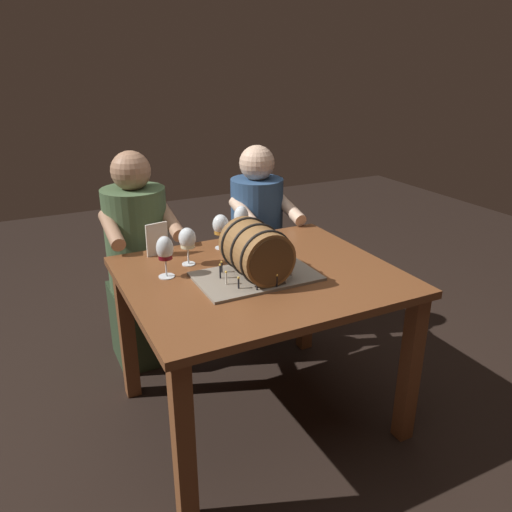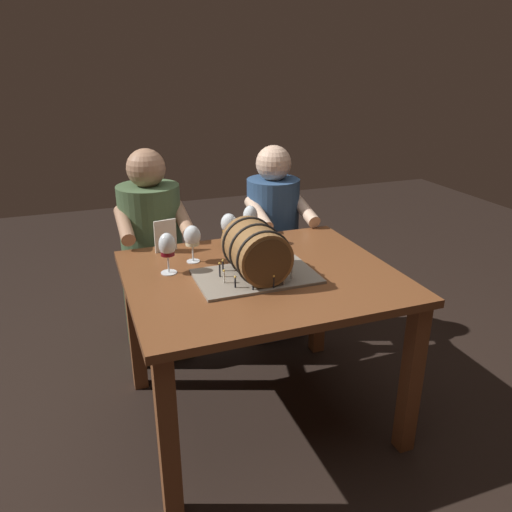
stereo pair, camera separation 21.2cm
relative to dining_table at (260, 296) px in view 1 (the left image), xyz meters
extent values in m
plane|color=black|center=(0.00, 0.00, -0.64)|extent=(8.00, 8.00, 0.00)
cube|color=brown|center=(0.00, 0.00, 0.10)|extent=(1.16, 0.99, 0.03)
cube|color=brown|center=(-0.52, -0.44, -0.28)|extent=(0.07, 0.07, 0.72)
cube|color=brown|center=(0.52, -0.44, -0.28)|extent=(0.07, 0.07, 0.72)
cube|color=brown|center=(-0.52, 0.44, -0.28)|extent=(0.07, 0.07, 0.72)
cube|color=brown|center=(0.52, 0.44, -0.28)|extent=(0.07, 0.07, 0.72)
cube|color=gray|center=(-0.04, -0.04, 0.12)|extent=(0.51, 0.32, 0.01)
cylinder|color=brown|center=(-0.04, -0.04, 0.24)|extent=(0.23, 0.28, 0.23)
cylinder|color=#4F371E|center=(-0.04, -0.18, 0.24)|extent=(0.20, 0.00, 0.20)
cylinder|color=#4F371E|center=(-0.04, 0.11, 0.24)|extent=(0.20, 0.00, 0.20)
torus|color=black|center=(-0.04, -0.13, 0.24)|extent=(0.24, 0.01, 0.24)
torus|color=black|center=(-0.04, -0.04, 0.24)|extent=(0.24, 0.01, 0.24)
torus|color=black|center=(-0.04, 0.06, 0.24)|extent=(0.24, 0.01, 0.24)
cylinder|color=#EAD666|center=(0.12, -0.04, 0.15)|extent=(0.01, 0.01, 0.04)
sphere|color=#F9C64C|center=(0.12, -0.04, 0.18)|extent=(0.01, 0.01, 0.01)
cylinder|color=#D64C47|center=(0.09, 0.04, 0.15)|extent=(0.01, 0.01, 0.05)
sphere|color=#F9C64C|center=(0.09, 0.04, 0.18)|extent=(0.01, 0.01, 0.01)
cylinder|color=black|center=(0.05, 0.08, 0.15)|extent=(0.01, 0.01, 0.04)
sphere|color=#F9C64C|center=(0.05, 0.08, 0.18)|extent=(0.01, 0.01, 0.01)
cylinder|color=black|center=(-0.03, 0.11, 0.15)|extent=(0.01, 0.01, 0.04)
sphere|color=#F9C64C|center=(-0.03, 0.11, 0.18)|extent=(0.01, 0.01, 0.01)
cylinder|color=silver|center=(-0.09, 0.10, 0.15)|extent=(0.01, 0.01, 0.04)
sphere|color=#F9C64C|center=(-0.09, 0.10, 0.18)|extent=(0.01, 0.01, 0.01)
cylinder|color=black|center=(-0.16, 0.06, 0.15)|extent=(0.01, 0.01, 0.04)
sphere|color=#F9C64C|center=(-0.16, 0.06, 0.18)|extent=(0.01, 0.01, 0.01)
cylinder|color=black|center=(-0.19, 0.00, 0.16)|extent=(0.01, 0.01, 0.06)
sphere|color=#F9C64C|center=(-0.19, 0.00, 0.19)|extent=(0.01, 0.01, 0.01)
cylinder|color=silver|center=(-0.19, -0.07, 0.15)|extent=(0.01, 0.01, 0.05)
sphere|color=#F9C64C|center=(-0.19, -0.07, 0.18)|extent=(0.01, 0.01, 0.01)
cylinder|color=black|center=(-0.16, -0.13, 0.15)|extent=(0.01, 0.01, 0.04)
sphere|color=#F9C64C|center=(-0.16, -0.13, 0.18)|extent=(0.01, 0.01, 0.01)
cylinder|color=black|center=(-0.10, -0.17, 0.15)|extent=(0.01, 0.01, 0.04)
sphere|color=#F9C64C|center=(-0.10, -0.17, 0.18)|extent=(0.01, 0.01, 0.01)
cylinder|color=black|center=(-0.02, -0.18, 0.15)|extent=(0.01, 0.01, 0.05)
sphere|color=#F9C64C|center=(-0.02, -0.18, 0.18)|extent=(0.01, 0.01, 0.01)
cylinder|color=silver|center=(0.04, -0.17, 0.15)|extent=(0.01, 0.01, 0.05)
sphere|color=#F9C64C|center=(0.04, -0.17, 0.19)|extent=(0.01, 0.01, 0.01)
cylinder|color=silver|center=(0.09, -0.12, 0.15)|extent=(0.01, 0.01, 0.05)
sphere|color=#F9C64C|center=(0.09, -0.12, 0.18)|extent=(0.01, 0.01, 0.01)
cylinder|color=white|center=(0.04, 0.27, 0.12)|extent=(0.07, 0.07, 0.00)
cylinder|color=white|center=(0.04, 0.27, 0.15)|extent=(0.01, 0.01, 0.07)
ellipsoid|color=white|center=(0.04, 0.27, 0.24)|extent=(0.07, 0.07, 0.10)
cylinder|color=white|center=(0.08, 0.37, 0.12)|extent=(0.07, 0.07, 0.00)
cylinder|color=white|center=(0.08, 0.37, 0.16)|extent=(0.01, 0.01, 0.09)
ellipsoid|color=white|center=(0.08, 0.37, 0.26)|extent=(0.07, 0.07, 0.11)
cylinder|color=pink|center=(0.08, 0.37, 0.23)|extent=(0.06, 0.06, 0.04)
cylinder|color=white|center=(-0.25, 0.23, 0.12)|extent=(0.06, 0.06, 0.00)
cylinder|color=white|center=(-0.25, 0.23, 0.16)|extent=(0.01, 0.01, 0.08)
ellipsoid|color=white|center=(-0.25, 0.23, 0.24)|extent=(0.08, 0.08, 0.10)
cylinder|color=beige|center=(-0.25, 0.23, 0.22)|extent=(0.06, 0.06, 0.04)
cylinder|color=white|center=(-0.03, 0.36, 0.12)|extent=(0.06, 0.06, 0.00)
cylinder|color=white|center=(-0.03, 0.36, 0.15)|extent=(0.01, 0.01, 0.07)
ellipsoid|color=white|center=(-0.03, 0.36, 0.24)|extent=(0.08, 0.08, 0.10)
cylinder|color=#C6842D|center=(-0.03, 0.36, 0.21)|extent=(0.07, 0.07, 0.04)
cylinder|color=white|center=(-0.38, 0.14, 0.12)|extent=(0.07, 0.07, 0.00)
cylinder|color=white|center=(-0.38, 0.14, 0.16)|extent=(0.01, 0.01, 0.08)
ellipsoid|color=white|center=(-0.38, 0.14, 0.25)|extent=(0.07, 0.07, 0.11)
cylinder|color=maroon|center=(-0.38, 0.14, 0.22)|extent=(0.06, 0.06, 0.04)
cube|color=silver|center=(-0.34, 0.41, 0.20)|extent=(0.11, 0.03, 0.16)
cube|color=#2A3A24|center=(-0.36, 0.75, -0.42)|extent=(0.34, 0.32, 0.45)
cylinder|color=#47603D|center=(-0.36, 0.75, 0.09)|extent=(0.34, 0.34, 0.56)
sphere|color=#A87A5B|center=(-0.36, 0.75, 0.46)|extent=(0.21, 0.21, 0.21)
cylinder|color=#A87A5B|center=(-0.21, 0.62, 0.21)|extent=(0.07, 0.31, 0.14)
cylinder|color=#A87A5B|center=(-0.51, 0.62, 0.21)|extent=(0.07, 0.31, 0.14)
cube|color=#1B2D46|center=(0.36, 0.75, -0.42)|extent=(0.34, 0.32, 0.45)
cylinder|color=#2D4C75|center=(0.36, 0.75, 0.08)|extent=(0.31, 0.31, 0.54)
sphere|color=beige|center=(0.36, 0.75, 0.44)|extent=(0.20, 0.20, 0.20)
cylinder|color=beige|center=(0.50, 0.62, 0.19)|extent=(0.08, 0.31, 0.14)
cylinder|color=beige|center=(0.22, 0.62, 0.19)|extent=(0.08, 0.31, 0.14)
camera|label=1|loc=(-0.92, -1.81, 1.00)|focal=35.25mm
camera|label=2|loc=(-0.72, -1.89, 1.00)|focal=35.25mm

